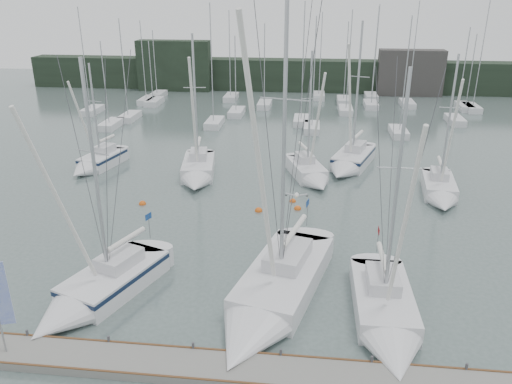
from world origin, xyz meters
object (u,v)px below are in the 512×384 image
at_px(sailboat_near_left, 93,294).
at_px(buoy_a, 259,211).
at_px(buoy_b, 293,202).
at_px(sailboat_mid_a, 95,163).
at_px(dock_banner, 0,299).
at_px(buoy_d, 298,209).
at_px(sailboat_mid_c, 311,175).
at_px(sailboat_near_center, 268,303).
at_px(sailboat_mid_b, 197,173).
at_px(sailboat_mid_d, 349,163).
at_px(buoy_c, 142,204).
at_px(sailboat_mid_e, 440,193).
at_px(sailboat_near_right, 387,322).

bearing_deg(sailboat_near_left, buoy_a, 80.84).
height_order(buoy_a, buoy_b, buoy_a).
xyz_separation_m(sailboat_mid_a, dock_banner, (6.82, -25.20, 2.58)).
height_order(buoy_a, buoy_d, buoy_a).
xyz_separation_m(sailboat_near_left, sailboat_mid_c, (11.24, 19.92, -0.03)).
xyz_separation_m(sailboat_mid_a, sailboat_mid_c, (20.00, -0.81, -0.00)).
xyz_separation_m(sailboat_near_center, sailboat_mid_b, (-8.00, 18.88, -0.00)).
xyz_separation_m(sailboat_near_left, buoy_b, (9.91, 15.09, -0.61)).
bearing_deg(dock_banner, sailboat_mid_d, 42.33).
height_order(sailboat_near_left, buoy_b, sailboat_near_left).
xyz_separation_m(sailboat_mid_b, dock_banner, (-3.25, -23.59, 2.54)).
bearing_deg(sailboat_mid_c, sailboat_mid_d, 26.28).
bearing_deg(sailboat_near_center, sailboat_mid_c, 98.92).
bearing_deg(sailboat_near_center, sailboat_near_left, -164.00).
bearing_deg(buoy_a, sailboat_mid_d, 54.95).
relative_size(sailboat_near_center, sailboat_mid_b, 1.39).
relative_size(sailboat_near_left, buoy_c, 24.58).
xyz_separation_m(buoy_c, buoy_d, (12.11, 0.43, 0.00)).
bearing_deg(sailboat_mid_b, sailboat_mid_e, -14.73).
height_order(sailboat_near_center, sailboat_mid_e, sailboat_near_center).
bearing_deg(sailboat_mid_b, sailboat_near_left, -102.66).
xyz_separation_m(sailboat_mid_b, buoy_d, (9.03, -5.44, -0.62)).
bearing_deg(sailboat_mid_b, sailboat_mid_a, 162.16).
distance_m(sailboat_mid_a, sailboat_mid_d, 23.66).
bearing_deg(sailboat_mid_b, buoy_a, -53.92).
relative_size(sailboat_mid_b, dock_banner, 2.81).
bearing_deg(sailboat_near_right, sailboat_near_left, 177.22).
bearing_deg(sailboat_mid_c, dock_banner, -137.06).
bearing_deg(sailboat_near_center, sailboat_mid_e, 68.27).
bearing_deg(sailboat_near_center, sailboat_near_right, 6.54).
bearing_deg(sailboat_near_left, dock_banner, -92.76).
height_order(sailboat_mid_a, sailboat_mid_e, sailboat_mid_e).
height_order(buoy_a, dock_banner, dock_banner).
xyz_separation_m(sailboat_mid_d, buoy_c, (-16.52, -10.18, -0.65)).
relative_size(sailboat_mid_d, sailboat_mid_e, 1.17).
distance_m(buoy_a, buoy_b, 3.28).
bearing_deg(sailboat_mid_b, buoy_c, -126.42).
relative_size(sailboat_mid_d, buoy_b, 28.05).
height_order(sailboat_near_left, sailboat_mid_e, sailboat_near_left).
height_order(sailboat_mid_e, buoy_c, sailboat_mid_e).
bearing_deg(sailboat_mid_c, sailboat_mid_b, 165.95).
bearing_deg(sailboat_near_center, buoy_b, 102.21).
relative_size(sailboat_near_center, sailboat_mid_d, 1.30).
height_order(sailboat_mid_d, buoy_c, sailboat_mid_d).
distance_m(sailboat_mid_d, buoy_b, 9.66).
distance_m(sailboat_mid_c, buoy_a, 7.95).
relative_size(sailboat_near_right, sailboat_mid_d, 0.96).
xyz_separation_m(sailboat_mid_b, buoy_b, (8.60, -4.02, -0.62)).
distance_m(sailboat_mid_d, sailboat_mid_e, 9.40).
bearing_deg(sailboat_mid_e, sailboat_mid_a, 179.49).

